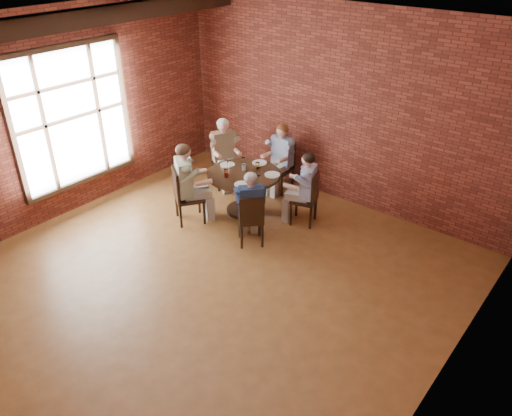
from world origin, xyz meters
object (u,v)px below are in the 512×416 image
Objects in this scene: chair_c at (223,160)px; diner_c at (224,154)px; chair_a at (309,197)px; diner_b at (280,159)px; chair_d at (183,194)px; chair_e at (251,218)px; smartphone at (251,184)px; diner_d at (188,184)px; diner_a at (304,189)px; dining_table at (244,185)px; diner_e at (251,208)px; chair_b at (283,165)px.

chair_c is 0.18m from diner_c.
diner_c is at bearing -113.52° from chair_a.
diner_b reaches higher than chair_a.
diner_c is (-2.02, 0.16, 0.18)m from chair_a.
chair_c is 0.97× the size of chair_d.
chair_e is (0.77, -1.78, -0.16)m from diner_b.
smartphone is at bearing -67.59° from chair_a.
diner_d is at bearing -72.84° from chair_a.
diner_d is (-0.52, -1.85, 0.05)m from diner_b.
chair_e is at bearing -31.72° from diner_a.
diner_c is (-0.93, -0.51, 0.02)m from diner_b.
chair_a is 0.98m from smartphone.
diner_d reaches higher than diner_c.
dining_table is 1.01× the size of diner_e.
chair_d is (0.35, -1.42, -0.15)m from diner_c.
diner_b is at bearing 130.23° from smartphone.
diner_e is (1.24, 0.12, -0.08)m from diner_d.
smartphone is at bearing -113.40° from chair_d.
chair_c is at bearing -40.36° from chair_d.
chair_b is at bearing 90.11° from dining_table.
diner_a is 2.01m from chair_d.
chair_b reaches higher than chair_e.
chair_e is at bearing -43.83° from dining_table.
chair_e is 6.08× the size of smartphone.
chair_a is at bearing -109.78° from chair_d.
chair_a is at bearing -34.90° from chair_b.
chair_c is 1.63m from smartphone.
diner_a is 1.02× the size of diner_e.
chair_b reaches higher than smartphone.
smartphone is (0.37, -1.38, 0.25)m from chair_b.
chair_a is 1.15m from chair_e.
chair_c reaches higher than dining_table.
diner_c reaches higher than chair_e.
diner_d is (-1.54, -1.15, 0.06)m from diner_a.
diner_a is 0.98× the size of diner_b.
chair_a is at bearing -110.69° from diner_d.
chair_e is at bearing -34.99° from chair_a.
diner_e is at bearing -138.17° from chair_d.
diner_a is at bearing -90.00° from chair_a.
chair_a is 1.02× the size of chair_e.
diner_b is at bearing -35.08° from chair_c.
diner_d is (-1.61, -1.17, 0.20)m from chair_a.
chair_d is at bearing -106.08° from chair_b.
chair_e is 0.15m from diner_e.
chair_b is 2.02m from chair_e.
diner_b is 1.87m from diner_e.
diner_c reaches higher than diner_b.
dining_table is 1.15m from chair_a.
dining_table is 0.90× the size of diner_d.
chair_d is at bearing -136.07° from diner_c.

